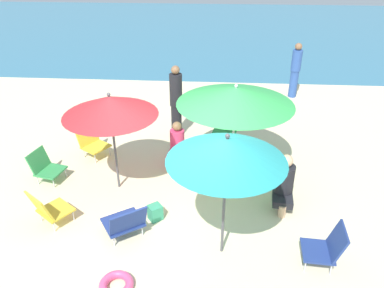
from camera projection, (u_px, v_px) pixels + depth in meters
The scene contains 17 objects.
ground_plane at pixel (176, 214), 6.05m from camera, with size 40.00×40.00×0.00m, color beige.
sea_water at pixel (207, 28), 18.60m from camera, with size 40.00×16.00×0.01m, color teal.
umbrella_red at pixel (110, 106), 5.95m from camera, with size 1.56×1.56×1.81m.
umbrella_teal at pixel (227, 150), 4.52m from camera, with size 1.52×1.52×1.90m.
umbrella_green at pixel (236, 96), 6.34m from camera, with size 2.05×2.05×1.79m.
beach_chair_a at pixel (45, 166), 6.77m from camera, with size 0.60×0.57×0.58m.
beach_chair_b at pixel (48, 208), 5.67m from camera, with size 0.69×0.70×0.65m.
beach_chair_c at pixel (92, 142), 7.55m from camera, with size 0.70×0.68×0.59m.
beach_chair_d at pixel (125, 222), 5.43m from camera, with size 0.79×0.79×0.62m.
beach_chair_e at pixel (226, 126), 8.18m from camera, with size 0.61×0.65×0.64m.
beach_chair_f at pixel (327, 247), 4.96m from camera, with size 0.54×0.49×0.63m.
person_a at pixel (176, 102), 8.03m from camera, with size 0.27×0.27×1.64m.
person_b at pixel (177, 144), 7.23m from camera, with size 0.34×0.54×0.87m.
person_c at pixel (284, 182), 6.03m from camera, with size 0.36×0.56×0.95m.
person_d at pixel (295, 70), 10.18m from camera, with size 0.27×0.27×1.51m.
swim_ring at pixel (116, 285), 4.74m from camera, with size 0.45×0.45×0.11m, color #E54C7F.
beach_bag at pixel (155, 212), 5.88m from camera, with size 0.20×0.18×0.26m, color #389970.
Camera 1 is at (0.60, -4.70, 3.93)m, focal length 34.65 mm.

